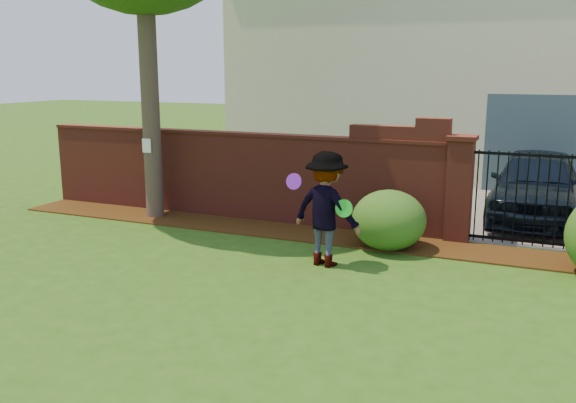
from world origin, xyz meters
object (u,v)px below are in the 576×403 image
at_px(man, 325,209).
at_px(frisbee_purple, 294,181).
at_px(car, 536,187).
at_px(frisbee_green, 344,208).

height_order(man, frisbee_purple, man).
distance_m(car, frisbee_purple, 5.61).
xyz_separation_m(car, frisbee_purple, (-3.36, -4.45, 0.61)).
bearing_deg(man, frisbee_green, 167.48).
bearing_deg(car, frisbee_green, -118.16).
height_order(car, frisbee_purple, frisbee_purple).
distance_m(man, frisbee_purple, 0.64).
bearing_deg(car, man, -122.62).
xyz_separation_m(car, frisbee_green, (-2.54, -4.49, 0.27)).
xyz_separation_m(man, frisbee_purple, (-0.46, -0.13, 0.43)).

